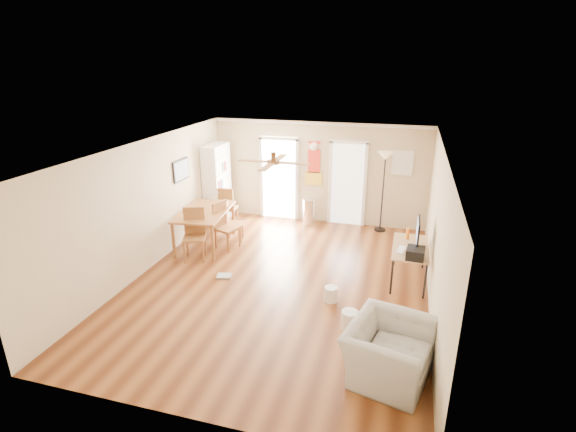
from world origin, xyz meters
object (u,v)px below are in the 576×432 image
(torchiere_lamp, at_px, (383,192))
(dining_table, at_px, (205,228))
(computer_desk, at_px, (409,264))
(armchair, at_px, (389,351))
(dining_chair_right_a, at_px, (234,222))
(wastebasket_a, at_px, (331,294))
(printer, at_px, (415,253))
(dining_chair_right_b, at_px, (227,226))
(dining_chair_near, at_px, (194,235))
(wastebasket_b, at_px, (350,320))
(trash_can, at_px, (309,212))
(bookshelf, at_px, (217,184))
(dining_chair_far, at_px, (228,206))

(torchiere_lamp, bearing_deg, dining_table, -152.34)
(torchiere_lamp, xyz_separation_m, computer_desk, (0.72, -2.49, -0.64))
(dining_table, bearing_deg, armchair, -37.74)
(dining_chair_right_a, distance_m, wastebasket_a, 3.40)
(computer_desk, relative_size, printer, 3.63)
(torchiere_lamp, distance_m, printer, 3.08)
(computer_desk, xyz_separation_m, printer, (0.08, -0.48, 0.45))
(dining_chair_right_b, xyz_separation_m, armchair, (3.75, -3.31, -0.15))
(torchiere_lamp, relative_size, wastebasket_a, 7.29)
(dining_chair_near, bearing_deg, wastebasket_b, -44.25)
(wastebasket_b, bearing_deg, computer_desk, 65.63)
(dining_table, bearing_deg, wastebasket_a, -27.22)
(trash_can, distance_m, wastebasket_b, 4.64)
(dining_table, xyz_separation_m, dining_chair_near, (0.12, -0.75, 0.13))
(dining_table, relative_size, torchiere_lamp, 0.84)
(bookshelf, height_order, dining_table, bookshelf)
(dining_chair_right_a, relative_size, armchair, 0.80)
(dining_chair_right_a, bearing_deg, printer, -123.16)
(torchiere_lamp, bearing_deg, armchair, -84.66)
(dining_chair_near, bearing_deg, dining_chair_right_b, 40.12)
(dining_chair_right_a, bearing_deg, armchair, -149.17)
(trash_can, height_order, armchair, armchair)
(bookshelf, xyz_separation_m, dining_chair_right_a, (0.93, -1.14, -0.55))
(dining_chair_far, xyz_separation_m, armchair, (4.31, -4.68, -0.13))
(wastebasket_a, bearing_deg, dining_chair_near, 163.78)
(dining_chair_right_a, relative_size, trash_can, 1.40)
(trash_can, relative_size, wastebasket_b, 2.17)
(dining_chair_far, bearing_deg, dining_chair_right_b, 107.98)
(trash_can, xyz_separation_m, wastebasket_b, (1.67, -4.32, -0.18))
(dining_table, relative_size, wastebasket_a, 6.11)
(dining_chair_near, height_order, printer, dining_chair_near)
(dining_chair_near, distance_m, torchiere_lamp, 4.62)
(printer, bearing_deg, torchiere_lamp, 109.82)
(torchiere_lamp, bearing_deg, dining_chair_right_a, -154.07)
(wastebasket_b, distance_m, armchair, 1.15)
(trash_can, distance_m, computer_desk, 3.50)
(dining_chair_far, distance_m, computer_desk, 4.89)
(trash_can, bearing_deg, dining_chair_right_a, -133.52)
(computer_desk, relative_size, wastebasket_a, 4.86)
(dining_chair_near, distance_m, wastebasket_b, 3.93)
(armchair, bearing_deg, dining_table, 66.50)
(dining_chair_right_b, bearing_deg, armchair, -112.89)
(dining_chair_far, height_order, wastebasket_b, dining_chair_far)
(dining_chair_right_a, relative_size, dining_chair_far, 0.93)
(trash_can, bearing_deg, dining_chair_right_b, -126.48)
(computer_desk, xyz_separation_m, wastebasket_a, (-1.30, -1.16, -0.22))
(dining_chair_near, bearing_deg, dining_table, 79.40)
(wastebasket_b, height_order, armchair, armchair)
(dining_chair_right_a, relative_size, wastebasket_b, 3.03)
(dining_chair_right_b, bearing_deg, computer_desk, -78.34)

